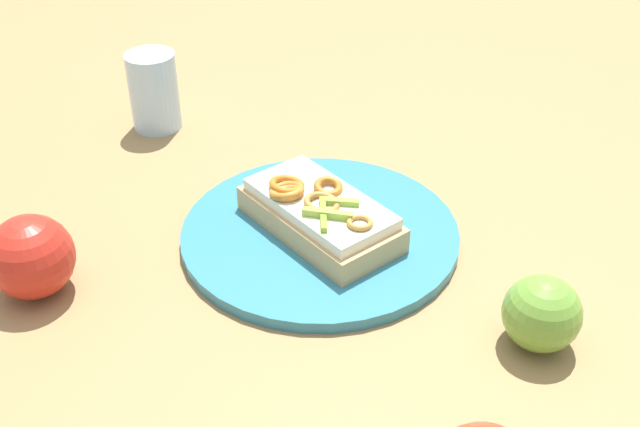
# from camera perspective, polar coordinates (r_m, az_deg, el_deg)

# --- Properties ---
(ground_plane) EXTENTS (2.00, 2.00, 0.00)m
(ground_plane) POSITION_cam_1_polar(r_m,az_deg,el_deg) (0.83, 0.00, -1.86)
(ground_plane) COLOR olive
(ground_plane) RESTS_ON ground
(plate) EXTENTS (0.29, 0.29, 0.01)m
(plate) POSITION_cam_1_polar(r_m,az_deg,el_deg) (0.83, 0.00, -1.50)
(plate) COLOR teal
(plate) RESTS_ON ground_plane
(sandwich) EXTENTS (0.15, 0.20, 0.05)m
(sandwich) POSITION_cam_1_polar(r_m,az_deg,el_deg) (0.81, -0.08, 0.06)
(sandwich) COLOR tan
(sandwich) RESTS_ON plate
(apple_0) EXTENTS (0.07, 0.07, 0.07)m
(apple_0) POSITION_cam_1_polar(r_m,az_deg,el_deg) (0.72, 15.92, -7.03)
(apple_0) COLOR #699F36
(apple_0) RESTS_ON ground_plane
(apple_2) EXTENTS (0.10, 0.10, 0.08)m
(apple_2) POSITION_cam_1_polar(r_m,az_deg,el_deg) (0.79, -20.38, -2.99)
(apple_2) COLOR red
(apple_2) RESTS_ON ground_plane
(drinking_glass) EXTENTS (0.06, 0.06, 0.10)m
(drinking_glass) POSITION_cam_1_polar(r_m,az_deg,el_deg) (1.05, -12.05, 8.74)
(drinking_glass) COLOR silver
(drinking_glass) RESTS_ON ground_plane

